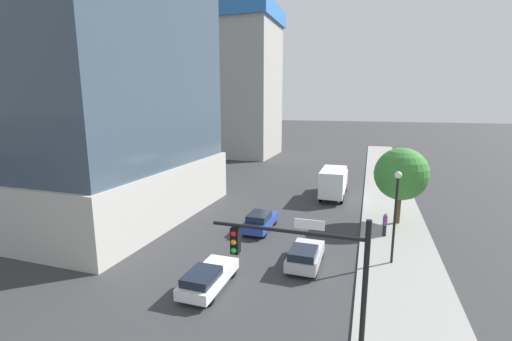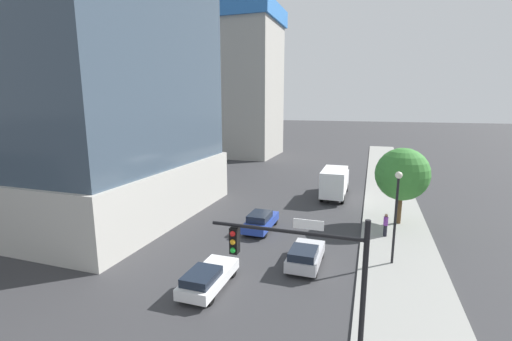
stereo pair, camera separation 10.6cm
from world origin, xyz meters
The scene contains 10 objects.
sidewalk centered at (8.03, 20.00, 0.07)m, with size 5.24×120.00×0.15m, color gray.
construction_building centered at (-19.94, 57.81, 15.38)m, with size 16.61×17.16×37.32m.
traffic_light_pole centered at (3.73, 4.63, 4.39)m, with size 5.90×0.48×6.27m.
street_lamp centered at (7.47, 15.43, 4.07)m, with size 0.44×0.44×6.03m.
street_tree centered at (8.36, 23.69, 4.45)m, with size 4.42×4.42×6.52m.
car_silver centered at (2.17, 13.44, 0.74)m, with size 1.91×4.12×1.47m.
car_blue centered at (-2.53, 18.76, 0.77)m, with size 1.87×4.60×1.52m.
car_white centered at (-2.53, 8.98, 0.69)m, with size 1.86×4.56×1.35m.
box_truck centered at (2.17, 30.95, 1.84)m, with size 2.46×7.75×3.33m.
pedestrian_purple_shirt centered at (7.17, 20.17, 1.07)m, with size 0.34×0.34×1.80m.
Camera 1 is at (5.66, -7.26, 10.33)m, focal length 24.39 mm.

